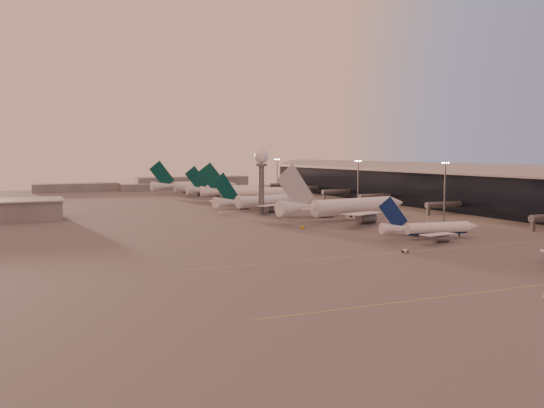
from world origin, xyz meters
name	(u,v)px	position (x,y,z in m)	size (l,w,h in m)	color
ground	(416,259)	(0.00, 0.00, 0.00)	(700.00, 700.00, 0.00)	#4F4D4D
taxiway_markings	(388,228)	(30.00, 56.00, 0.01)	(180.00, 185.25, 0.02)	gold
terminal	(455,187)	(107.88, 110.09, 10.52)	(57.00, 362.00, 23.04)	black
radar_tower	(261,168)	(5.00, 120.00, 20.95)	(6.40, 6.40, 31.10)	#595B60
mast_b	(445,190)	(55.00, 55.00, 13.74)	(3.60, 0.56, 25.00)	#595B60
mast_c	(358,183)	(50.00, 110.00, 13.74)	(3.60, 0.56, 25.00)	#595B60
mast_d	(277,176)	(48.00, 200.00, 13.74)	(3.60, 0.56, 25.00)	#595B60
distant_horizon	(160,184)	(2.62, 325.14, 3.89)	(165.00, 37.50, 9.00)	slate
narrowbody_mid	(430,230)	(26.33, 27.23, 2.87)	(36.17, 28.71, 14.16)	white
widebody_white	(346,210)	(28.10, 83.83, 4.12)	(67.08, 53.29, 23.79)	white
greentail_a	(258,204)	(9.51, 135.24, 3.38)	(50.50, 40.08, 19.12)	white
greentail_b	(255,195)	(25.34, 179.16, 4.01)	(59.87, 47.50, 22.72)	white
greentail_c	(229,192)	(23.27, 218.90, 3.58)	(55.82, 44.96, 20.27)	white
greentail_d	(196,188)	(12.79, 257.07, 4.08)	(63.40, 50.90, 23.09)	white
gsv_tug_mid	(405,251)	(2.99, 8.85, 0.50)	(3.82, 2.87, 0.97)	white
gsv_truck_b	(444,225)	(48.82, 47.81, 1.26)	(6.49, 4.45, 2.47)	white
gsv_truck_c	(303,226)	(-0.01, 66.75, 1.14)	(5.74, 4.53, 2.23)	gold
gsv_catering_b	(427,218)	(54.14, 63.86, 1.84)	(4.51, 2.20, 3.67)	white
gsv_truck_d	(221,212)	(-12.75, 125.46, 1.08)	(3.00, 5.51, 2.11)	white
gsv_tug_hangar	(300,204)	(42.72, 157.19, 0.45)	(3.60, 3.18, 0.88)	gold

